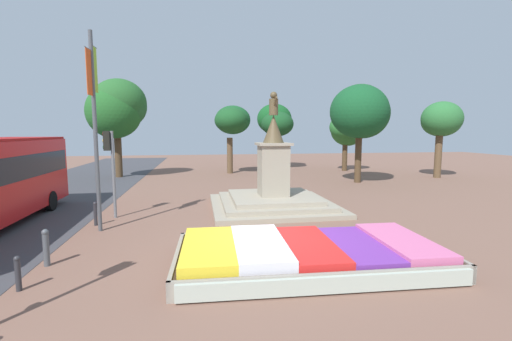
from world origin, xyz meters
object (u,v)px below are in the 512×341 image
object	(u,v)px
statue_monument	(273,190)
kerb_bollard_mid_a	(18,273)
traffic_light_mid_block	(110,157)
kerb_bollard_mid_b	(46,247)
banner_pole	(95,123)
flower_planter	(305,254)
kerb_bollard_north	(95,213)

from	to	relation	value
statue_monument	kerb_bollard_mid_a	distance (m)	10.64
traffic_light_mid_block	kerb_bollard_mid_b	distance (m)	5.57
kerb_bollard_mid_a	kerb_bollard_mid_b	distance (m)	1.48
statue_monument	traffic_light_mid_block	distance (m)	7.32
statue_monument	kerb_bollard_mid_a	xyz separation A→B (m)	(-7.54, -7.51, -0.42)
banner_pole	kerb_bollard_mid_b	xyz separation A→B (m)	(-0.49, -3.23, -3.35)
traffic_light_mid_block	kerb_bollard_mid_b	xyz separation A→B (m)	(-0.47, -5.18, -2.01)
statue_monument	kerb_bollard_mid_b	size ratio (longest dim) A/B	5.69
banner_pole	flower_planter	bearing A→B (deg)	-33.93
statue_monument	flower_planter	bearing A→B (deg)	-95.26
traffic_light_mid_block	banner_pole	size ratio (longest dim) A/B	0.51
flower_planter	kerb_bollard_mid_a	size ratio (longest dim) A/B	8.84
kerb_bollard_mid_b	kerb_bollard_north	world-z (taller)	kerb_bollard_mid_b
banner_pole	kerb_bollard_mid_a	world-z (taller)	banner_pole
kerb_bollard_mid_a	kerb_bollard_north	bearing A→B (deg)	88.84
statue_monument	banner_pole	size ratio (longest dim) A/B	0.82
statue_monument	kerb_bollard_north	distance (m)	7.69
flower_planter	traffic_light_mid_block	size ratio (longest dim) A/B	2.00
statue_monument	traffic_light_mid_block	xyz separation A→B (m)	(-7.07, -0.85, 1.69)
kerb_bollard_north	statue_monument	bearing A→B (deg)	15.01
kerb_bollard_north	flower_planter	bearing A→B (deg)	-37.02
banner_pole	kerb_bollard_north	xyz separation A→B (m)	(-0.38, 0.80, -3.40)
traffic_light_mid_block	kerb_bollard_north	world-z (taller)	traffic_light_mid_block
kerb_bollard_mid_a	statue_monument	bearing A→B (deg)	44.89
flower_planter	kerb_bollard_north	bearing A→B (deg)	142.98
banner_pole	kerb_bollard_north	size ratio (longest dim) A/B	7.67
flower_planter	kerb_bollard_mid_b	bearing A→B (deg)	171.19
flower_planter	kerb_bollard_north	world-z (taller)	kerb_bollard_north
kerb_bollard_mid_a	kerb_bollard_mid_b	world-z (taller)	kerb_bollard_mid_b
statue_monument	traffic_light_mid_block	world-z (taller)	statue_monument
statue_monument	traffic_light_mid_block	size ratio (longest dim) A/B	1.59
flower_planter	statue_monument	world-z (taller)	statue_monument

